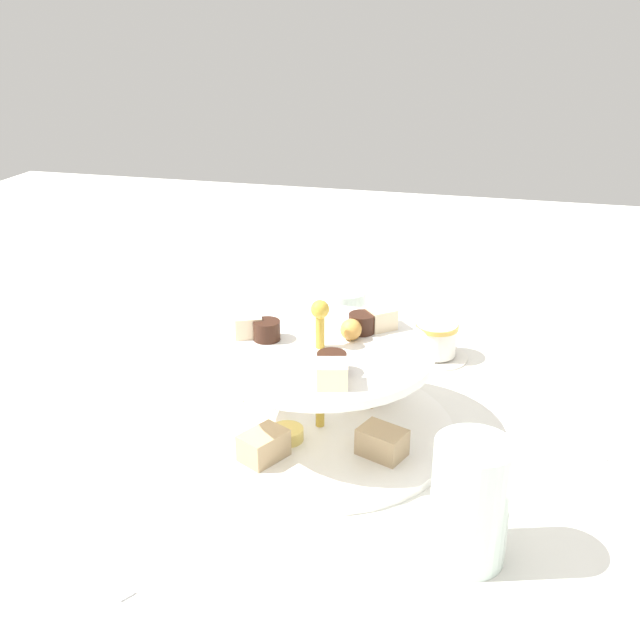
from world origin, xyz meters
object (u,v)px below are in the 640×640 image
(water_glass_tall_right, at_px, (470,502))
(teacup_with_saucer, at_px, (436,341))
(butter_knife_left, at_px, (79,546))
(water_glass_short_left, at_px, (344,318))
(butter_knife_right, at_px, (567,420))
(tiered_serving_stand, at_px, (320,396))

(water_glass_tall_right, height_order, teacup_with_saucer, water_glass_tall_right)
(teacup_with_saucer, distance_m, butter_knife_left, 0.54)
(water_glass_short_left, bearing_deg, butter_knife_right, 64.83)
(tiered_serving_stand, distance_m, water_glass_tall_right, 0.24)
(butter_knife_left, bearing_deg, butter_knife_right, 69.33)
(water_glass_short_left, distance_m, butter_knife_right, 0.34)
(water_glass_tall_right, height_order, butter_knife_left, water_glass_tall_right)
(butter_knife_left, bearing_deg, teacup_with_saucer, 91.93)
(tiered_serving_stand, bearing_deg, butter_knife_right, 109.68)
(water_glass_tall_right, relative_size, butter_knife_right, 0.68)
(water_glass_short_left, relative_size, butter_knife_right, 0.49)
(teacup_with_saucer, xyz_separation_m, butter_knife_right, (0.13, 0.17, -0.02))
(butter_knife_left, bearing_deg, water_glass_short_left, 105.80)
(tiered_serving_stand, bearing_deg, teacup_with_saucer, 155.49)
(water_glass_tall_right, distance_m, teacup_with_saucer, 0.40)
(tiered_serving_stand, xyz_separation_m, water_glass_tall_right, (0.17, 0.18, 0.01))
(water_glass_tall_right, bearing_deg, butter_knife_right, 159.44)
(teacup_with_saucer, bearing_deg, butter_knife_left, -29.36)
(butter_knife_right, bearing_deg, water_glass_tall_right, 134.00)
(tiered_serving_stand, bearing_deg, water_glass_tall_right, 46.67)
(butter_knife_left, height_order, butter_knife_right, same)
(water_glass_short_left, relative_size, teacup_with_saucer, 0.92)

